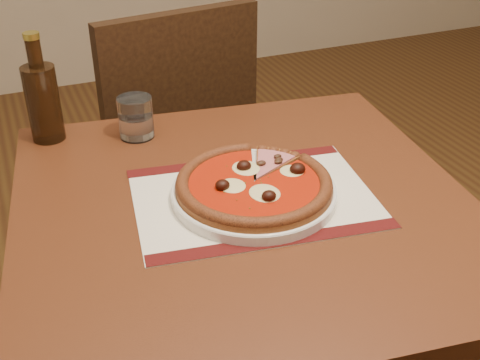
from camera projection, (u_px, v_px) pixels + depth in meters
name	position (u px, v px, depth m)	size (l,w,h in m)	color
table	(244.00, 246.00, 1.12)	(0.90, 0.90, 0.75)	#5C2B15
chair_far	(168.00, 140.00, 1.75)	(0.50, 0.50, 0.93)	black
placemat	(254.00, 198.00, 1.07)	(0.42, 0.30, 0.00)	silver
plate	(254.00, 193.00, 1.06)	(0.29, 0.29, 0.02)	white
pizza	(254.00, 183.00, 1.05)	(0.28, 0.28, 0.04)	brown
ham_slice	(272.00, 161.00, 1.13)	(0.12, 0.12, 0.02)	brown
water_glass	(136.00, 117.00, 1.25)	(0.07, 0.07, 0.09)	white
bottle	(43.00, 99.00, 1.22)	(0.07, 0.07, 0.23)	#351E0D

